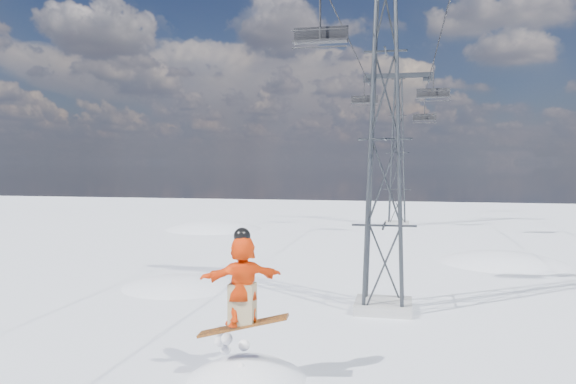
# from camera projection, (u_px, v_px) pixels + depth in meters

# --- Properties ---
(lift_tower_near) EXTENTS (5.20, 1.80, 11.43)m
(lift_tower_near) POSITION_uv_depth(u_px,v_px,m) (385.00, 140.00, 17.73)
(lift_tower_near) COLOR #999999
(lift_tower_near) RESTS_ON ground
(lift_tower_far) EXTENTS (5.20, 1.80, 11.43)m
(lift_tower_far) POSITION_uv_depth(u_px,v_px,m) (398.00, 153.00, 42.15)
(lift_tower_far) COLOR #999999
(lift_tower_far) RESTS_ON ground
(haul_cables) EXTENTS (4.46, 51.00, 0.06)m
(haul_cables) POSITION_uv_depth(u_px,v_px,m) (394.00, 43.00, 28.68)
(haul_cables) COLOR black
(haul_cables) RESTS_ON ground
(lift_chair_near) EXTENTS (1.85, 0.53, 2.30)m
(lift_chair_near) POSITION_uv_depth(u_px,v_px,m) (320.00, 36.00, 18.82)
(lift_chair_near) COLOR black
(lift_chair_near) RESTS_ON ground
(lift_chair_mid) EXTENTS (1.97, 0.57, 2.44)m
(lift_chair_mid) POSITION_uv_depth(u_px,v_px,m) (433.00, 94.00, 33.75)
(lift_chair_mid) COLOR black
(lift_chair_mid) RESTS_ON ground
(lift_chair_far) EXTENTS (1.83, 0.53, 2.27)m
(lift_chair_far) POSITION_uv_depth(u_px,v_px,m) (364.00, 100.00, 38.36)
(lift_chair_far) COLOR black
(lift_chair_far) RESTS_ON ground
(lift_chair_extra) EXTENTS (2.07, 0.59, 2.56)m
(lift_chair_extra) POSITION_uv_depth(u_px,v_px,m) (424.00, 118.00, 50.39)
(lift_chair_extra) COLOR black
(lift_chair_extra) RESTS_ON ground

